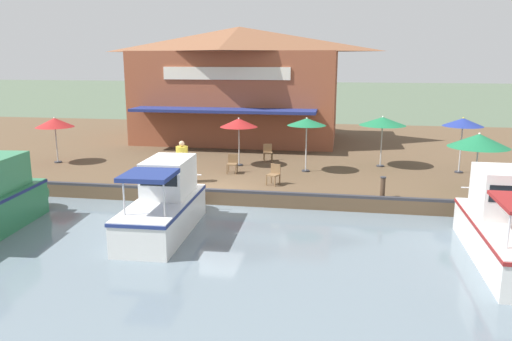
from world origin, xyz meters
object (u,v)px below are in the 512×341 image
at_px(cafe_chair_far_corner_seat, 232,163).
at_px(person_near_entrance, 182,156).
at_px(patio_umbrella_by_entrance, 55,123).
at_px(mooring_post, 383,187).
at_px(patio_umbrella_mid_patio_right, 383,121).
at_px(patio_umbrella_mid_patio_left, 463,122).
at_px(patio_umbrella_back_row, 479,141).
at_px(motorboat_second_along, 168,203).
at_px(tree_upstream_bank, 213,60).
at_px(cafe_chair_beside_entrance, 274,173).
at_px(cafe_chair_mid_patio, 512,180).
at_px(waterfront_restaurant, 239,83).
at_px(motorboat_distant_upstream, 504,226).
at_px(tree_downstream_bank, 239,59).
at_px(patio_umbrella_near_quay_edge, 239,123).
at_px(patio_umbrella_far_corner, 307,122).
at_px(cafe_chair_facing_river, 268,152).

height_order(cafe_chair_far_corner_seat, person_near_entrance, person_near_entrance).
xyz_separation_m(patio_umbrella_by_entrance, mooring_post, (3.83, 15.52, -1.60)).
bearing_deg(patio_umbrella_mid_patio_right, patio_umbrella_mid_patio_left, 77.51).
xyz_separation_m(patio_umbrella_back_row, motorboat_second_along, (4.51, -10.80, -1.70)).
bearing_deg(tree_upstream_bank, cafe_chair_beside_entrance, 23.32).
relative_size(patio_umbrella_mid_patio_right, cafe_chair_mid_patio, 2.86).
bearing_deg(mooring_post, tree_upstream_bank, -146.46).
height_order(patio_umbrella_by_entrance, person_near_entrance, patio_umbrella_by_entrance).
xyz_separation_m(waterfront_restaurant, cafe_chair_beside_entrance, (11.55, 3.83, -3.09)).
bearing_deg(cafe_chair_mid_patio, patio_umbrella_by_entrance, -96.05).
bearing_deg(waterfront_restaurant, patio_umbrella_back_row, 45.40).
distance_m(patio_umbrella_back_row, cafe_chair_mid_patio, 2.15).
bearing_deg(patio_umbrella_mid_patio_left, waterfront_restaurant, -123.75).
relative_size(motorboat_distant_upstream, tree_downstream_bank, 0.91).
bearing_deg(cafe_chair_far_corner_seat, patio_umbrella_back_row, 80.08).
distance_m(cafe_chair_far_corner_seat, tree_upstream_bank, 14.42).
height_order(waterfront_restaurant, motorboat_second_along, waterfront_restaurant).
height_order(waterfront_restaurant, patio_umbrella_mid_patio_right, waterfront_restaurant).
relative_size(patio_umbrella_back_row, cafe_chair_far_corner_seat, 2.76).
height_order(patio_umbrella_near_quay_edge, motorboat_distant_upstream, patio_umbrella_near_quay_edge).
distance_m(patio_umbrella_far_corner, mooring_post, 5.39).
relative_size(cafe_chair_mid_patio, cafe_chair_beside_entrance, 1.00).
height_order(person_near_entrance, motorboat_second_along, motorboat_second_along).
distance_m(patio_umbrella_mid_patio_left, cafe_chair_far_corner_seat, 10.47).
bearing_deg(mooring_post, cafe_chair_mid_patio, 108.38).
relative_size(cafe_chair_facing_river, mooring_post, 1.07).
height_order(patio_umbrella_mid_patio_left, patio_umbrella_by_entrance, patio_umbrella_mid_patio_left).
bearing_deg(person_near_entrance, patio_umbrella_mid_patio_left, 108.29).
distance_m(waterfront_restaurant, motorboat_second_along, 16.34).
bearing_deg(motorboat_distant_upstream, person_near_entrance, -112.58).
relative_size(waterfront_restaurant, cafe_chair_far_corner_seat, 14.94).
distance_m(mooring_post, tree_downstream_bank, 19.72).
height_order(waterfront_restaurant, cafe_chair_far_corner_seat, waterfront_restaurant).
bearing_deg(patio_umbrella_far_corner, cafe_chair_facing_river, -135.79).
height_order(cafe_chair_facing_river, mooring_post, cafe_chair_facing_river).
height_order(patio_umbrella_far_corner, mooring_post, patio_umbrella_far_corner).
xyz_separation_m(cafe_chair_beside_entrance, motorboat_distant_upstream, (4.95, 7.44, -0.17)).
bearing_deg(cafe_chair_facing_river, patio_umbrella_far_corner, 44.21).
bearing_deg(tree_downstream_bank, patio_umbrella_back_row, 38.69).
bearing_deg(patio_umbrella_by_entrance, tree_upstream_bank, 158.30).
relative_size(patio_umbrella_back_row, motorboat_second_along, 0.42).
bearing_deg(patio_umbrella_by_entrance, patio_umbrella_near_quay_edge, 95.46).
xyz_separation_m(patio_umbrella_near_quay_edge, person_near_entrance, (3.71, -1.64, -0.97)).
distance_m(patio_umbrella_near_quay_edge, patio_umbrella_far_corner, 3.38).
bearing_deg(patio_umbrella_back_row, motorboat_second_along, -67.32).
bearing_deg(patio_umbrella_by_entrance, cafe_chair_beside_entrance, 77.05).
distance_m(cafe_chair_far_corner_seat, person_near_entrance, 2.74).
height_order(patio_umbrella_mid_patio_left, patio_umbrella_far_corner, patio_umbrella_mid_patio_left).
xyz_separation_m(motorboat_distant_upstream, mooring_post, (-3.71, -3.18, 0.10)).
bearing_deg(patio_umbrella_by_entrance, patio_umbrella_mid_patio_left, 93.15).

